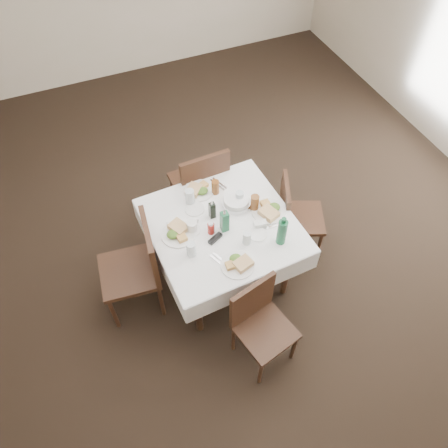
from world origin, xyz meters
The scene contains 33 objects.
ground_plane centered at (0.00, 0.00, 0.00)m, with size 7.00×7.00×0.00m, color black.
room_shell centered at (0.00, 0.00, 1.71)m, with size 6.04×7.04×2.80m.
dining_table centered at (-0.11, -0.21, 0.67)m, with size 1.23×1.23×0.76m.
chair_north centered at (-0.04, 0.47, 0.57)m, with size 0.49×0.49×0.99m.
chair_south centered at (-0.13, -0.98, 0.49)m, with size 0.49×0.49×0.86m.
chair_east centered at (0.63, -0.14, 0.49)m, with size 0.53×0.53×0.86m.
chair_west centered at (-0.84, -0.18, 0.57)m, with size 0.52×0.52×1.00m.
meal_north centered at (-0.16, 0.21, 0.78)m, with size 0.27×0.27×0.06m.
meal_south centered at (-0.15, -0.63, 0.78)m, with size 0.26×0.26×0.06m.
meal_east centered at (0.30, -0.25, 0.79)m, with size 0.29×0.29×0.06m.
meal_west centered at (-0.48, -0.16, 0.79)m, with size 0.28×0.28×0.06m.
side_plate_a centered at (-0.26, 0.03, 0.77)m, with size 0.17×0.17×0.01m.
side_plate_b centered at (0.11, -0.42, 0.77)m, with size 0.15×0.15×0.01m.
water_n centered at (-0.27, 0.12, 0.83)m, with size 0.08×0.08×0.14m.
water_s centered at (0.00, -0.46, 0.82)m, with size 0.07×0.07×0.12m.
water_e centered at (0.12, -0.05, 0.83)m, with size 0.07×0.07×0.13m.
water_w centered at (-0.45, -0.39, 0.83)m, with size 0.07×0.07×0.14m.
iced_tea_a centered at (-0.03, 0.14, 0.83)m, with size 0.07×0.07×0.14m.
iced_tea_b centered at (0.21, -0.16, 0.84)m, with size 0.07×0.07×0.15m.
bread_basket centered at (0.08, -0.06, 0.80)m, with size 0.25×0.25×0.08m.
oil_cruet_dark centered at (-0.15, -0.10, 0.85)m, with size 0.05×0.05×0.20m.
oil_cruet_green centered at (-0.11, -0.26, 0.87)m, with size 0.06×0.06×0.25m.
ketchup_bottle centered at (-0.23, -0.25, 0.82)m, with size 0.06×0.06×0.12m.
salt_shaker centered at (-0.12, -0.25, 0.80)m, with size 0.03×0.03×0.07m.
pepper_shaker centered at (-0.09, -0.24, 0.80)m, with size 0.03×0.03×0.07m.
coffee_mug centered at (-0.36, -0.17, 0.81)m, with size 0.14×0.14×0.10m.
sunglasses centered at (-0.22, -0.33, 0.78)m, with size 0.14×0.09×0.03m.
green_bottle centered at (0.25, -0.55, 0.89)m, with size 0.08×0.08×0.29m.
sugar_caddy centered at (0.17, -0.35, 0.79)m, with size 0.11×0.08×0.05m.
cutlery_n centered at (0.04, 0.22, 0.77)m, with size 0.11×0.19×0.01m.
cutlery_s centered at (-0.26, -0.55, 0.77)m, with size 0.12×0.20×0.01m.
cutlery_e centered at (0.27, -0.38, 0.77)m, with size 0.18×0.05×0.01m.
cutlery_w centered at (-0.46, -0.06, 0.77)m, with size 0.16×0.09×0.01m.
Camera 1 is at (-0.97, -2.27, 3.58)m, focal length 35.00 mm.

